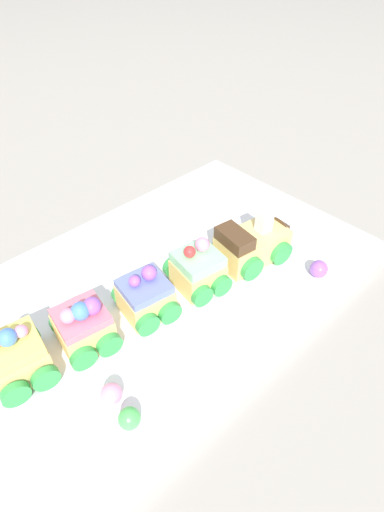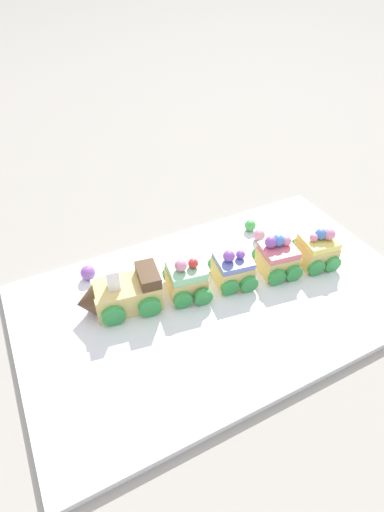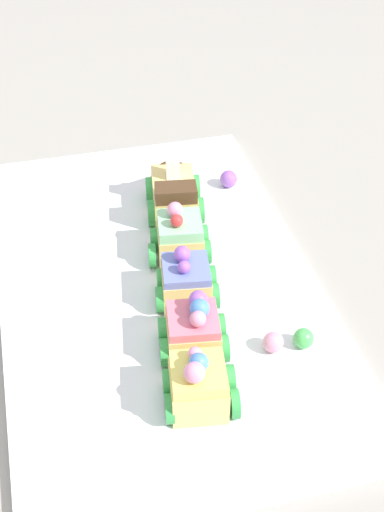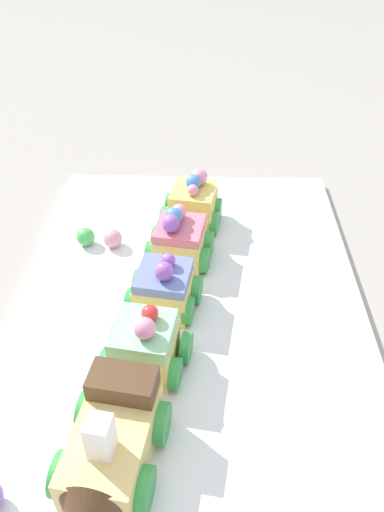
{
  "view_description": "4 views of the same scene",
  "coord_description": "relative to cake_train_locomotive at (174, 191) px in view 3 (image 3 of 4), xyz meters",
  "views": [
    {
      "loc": [
        -0.23,
        -0.31,
        0.4
      ],
      "look_at": [
        0.03,
        -0.04,
        0.07
      ],
      "focal_mm": 28.0,
      "sensor_mm": 36.0,
      "label": 1
    },
    {
      "loc": [
        0.24,
        0.37,
        0.47
      ],
      "look_at": [
        0.03,
        -0.03,
        0.08
      ],
      "focal_mm": 28.0,
      "sensor_mm": 36.0,
      "label": 2
    },
    {
      "loc": [
        -0.63,
        0.12,
        0.58
      ],
      "look_at": [
        -0.02,
        -0.04,
        0.06
      ],
      "focal_mm": 50.0,
      "sensor_mm": 36.0,
      "label": 3
    },
    {
      "loc": [
        0.34,
        0.01,
        0.39
      ],
      "look_at": [
        -0.04,
        0.0,
        0.08
      ],
      "focal_mm": 35.0,
      "sensor_mm": 36.0,
      "label": 4
    }
  ],
  "objects": [
    {
      "name": "gumball_purple",
      "position": [
        0.03,
        -0.09,
        -0.01
      ],
      "size": [
        0.02,
        0.02,
        0.02
      ],
      "primitive_type": "sphere",
      "color": "#9956C6",
      "rests_on": "display_board"
    },
    {
      "name": "cake_car_strawberry",
      "position": [
        -0.26,
        0.04,
        0.0
      ],
      "size": [
        0.07,
        0.08,
        0.07
      ],
      "rotation": [
        0.0,
        0.0,
        -0.15
      ],
      "color": "#E5C675",
      "rests_on": "display_board"
    },
    {
      "name": "ground_plane",
      "position": [
        -0.14,
        0.05,
        -0.04
      ],
      "size": [
        10.0,
        10.0,
        0.0
      ],
      "primitive_type": "plane",
      "color": "gray"
    },
    {
      "name": "cake_car_lemon",
      "position": [
        -0.33,
        0.05,
        0.0
      ],
      "size": [
        0.07,
        0.08,
        0.07
      ],
      "rotation": [
        0.0,
        0.0,
        -0.15
      ],
      "color": "#E5C675",
      "rests_on": "display_board"
    },
    {
      "name": "display_board",
      "position": [
        -0.14,
        0.05,
        -0.03
      ],
      "size": [
        0.62,
        0.37,
        0.01
      ],
      "primitive_type": "cube",
      "color": "white",
      "rests_on": "ground_plane"
    },
    {
      "name": "cake_train_locomotive",
      "position": [
        0.0,
        0.0,
        0.0
      ],
      "size": [
        0.13,
        0.09,
        0.08
      ],
      "rotation": [
        0.0,
        0.0,
        -0.15
      ],
      "color": "#E5C675",
      "rests_on": "display_board"
    },
    {
      "name": "gumball_pink",
      "position": [
        -0.28,
        -0.04,
        -0.01
      ],
      "size": [
        0.02,
        0.02,
        0.02
      ],
      "primitive_type": "sphere",
      "color": "pink",
      "rests_on": "display_board"
    },
    {
      "name": "cake_car_blueberry",
      "position": [
        -0.18,
        0.03,
        -0.0
      ],
      "size": [
        0.07,
        0.08,
        0.07
      ],
      "rotation": [
        0.0,
        0.0,
        -0.15
      ],
      "color": "#E5C675",
      "rests_on": "display_board"
    },
    {
      "name": "cake_car_mint",
      "position": [
        -0.1,
        0.02,
        0.0
      ],
      "size": [
        0.07,
        0.08,
        0.07
      ],
      "rotation": [
        0.0,
        0.0,
        -0.15
      ],
      "color": "#E5C675",
      "rests_on": "display_board"
    },
    {
      "name": "gumball_green",
      "position": [
        -0.29,
        -0.08,
        -0.01
      ],
      "size": [
        0.02,
        0.02,
        0.02
      ],
      "primitive_type": "sphere",
      "color": "#4CBC56",
      "rests_on": "display_board"
    }
  ]
}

